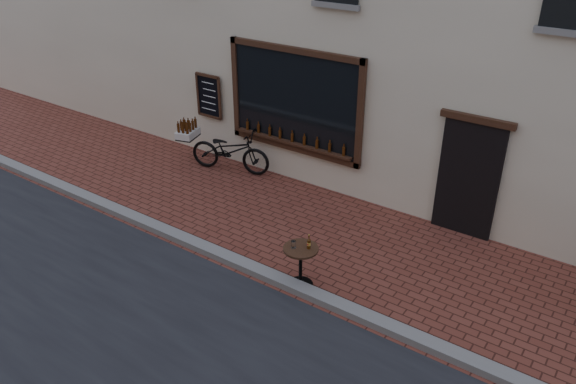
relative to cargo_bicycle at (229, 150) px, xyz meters
The scene contains 4 objects.
ground 4.57m from the cargo_bicycle, 41.42° to the right, with size 90.00×90.00×0.00m, color maroon.
kerb 4.43m from the cargo_bicycle, 39.47° to the right, with size 90.00×0.25×0.12m, color slate.
cargo_bicycle is the anchor object (origin of this frame).
bistro_table 4.59m from the cargo_bicycle, 35.29° to the right, with size 0.57×0.57×0.97m.
Camera 1 is at (4.40, -5.83, 5.67)m, focal length 35.00 mm.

